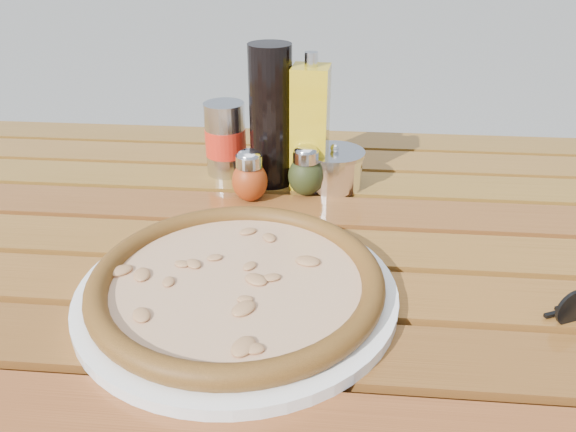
# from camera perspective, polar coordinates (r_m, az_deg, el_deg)

# --- Properties ---
(table) EXTENTS (1.40, 0.90, 0.75)m
(table) POSITION_cam_1_polar(r_m,az_deg,el_deg) (0.79, -0.13, -7.52)
(table) COLOR #351B0C
(table) RESTS_ON ground
(plate) EXTENTS (0.47, 0.47, 0.01)m
(plate) POSITION_cam_1_polar(r_m,az_deg,el_deg) (0.64, -5.16, -7.68)
(plate) COLOR white
(plate) RESTS_ON table
(pizza) EXTENTS (0.44, 0.44, 0.03)m
(pizza) POSITION_cam_1_polar(r_m,az_deg,el_deg) (0.63, -5.22, -6.53)
(pizza) COLOR beige
(pizza) RESTS_ON plate
(pepper_shaker) EXTENTS (0.06, 0.06, 0.08)m
(pepper_shaker) POSITION_cam_1_polar(r_m,az_deg,el_deg) (0.85, -3.92, 4.06)
(pepper_shaker) COLOR #B33F14
(pepper_shaker) RESTS_ON table
(oregano_shaker) EXTENTS (0.06, 0.06, 0.08)m
(oregano_shaker) POSITION_cam_1_polar(r_m,az_deg,el_deg) (0.86, 1.80, 4.60)
(oregano_shaker) COLOR #313A17
(oregano_shaker) RESTS_ON table
(dark_bottle) EXTENTS (0.08, 0.08, 0.22)m
(dark_bottle) POSITION_cam_1_polar(r_m,az_deg,el_deg) (0.88, -1.78, 10.04)
(dark_bottle) COLOR black
(dark_bottle) RESTS_ON table
(soda_can) EXTENTS (0.09, 0.09, 0.12)m
(soda_can) POSITION_cam_1_polar(r_m,az_deg,el_deg) (0.94, -6.36, 7.73)
(soda_can) COLOR silver
(soda_can) RESTS_ON table
(olive_oil_cruet) EXTENTS (0.06, 0.06, 0.21)m
(olive_oil_cruet) POSITION_cam_1_polar(r_m,az_deg,el_deg) (0.87, 2.24, 8.99)
(olive_oil_cruet) COLOR gold
(olive_oil_cruet) RESTS_ON table
(parmesan_tin) EXTENTS (0.13, 0.13, 0.07)m
(parmesan_tin) POSITION_cam_1_polar(r_m,az_deg,el_deg) (0.90, 4.69, 4.89)
(parmesan_tin) COLOR white
(parmesan_tin) RESTS_ON table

